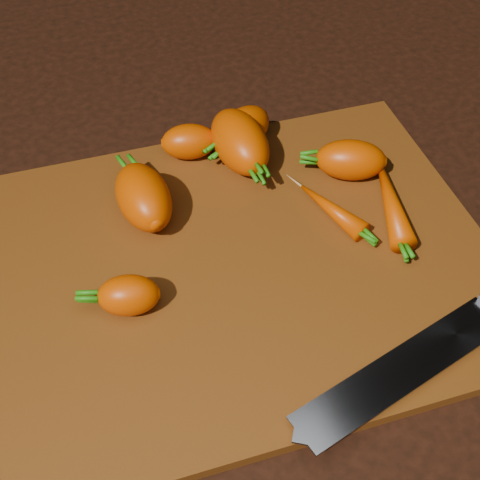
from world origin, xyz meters
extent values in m
cube|color=black|center=(0.00, 0.00, -0.01)|extent=(2.00, 2.00, 0.01)
cube|color=brown|center=(0.00, 0.00, 0.01)|extent=(0.50, 0.40, 0.01)
ellipsoid|color=#C63F00|center=(-0.12, -0.03, 0.03)|extent=(0.06, 0.05, 0.04)
ellipsoid|color=#C63F00|center=(0.04, 0.14, 0.04)|extent=(0.07, 0.11, 0.06)
ellipsoid|color=#C63F00|center=(-0.08, 0.09, 0.04)|extent=(0.06, 0.10, 0.05)
ellipsoid|color=#C63F00|center=(0.05, 0.17, 0.04)|extent=(0.09, 0.08, 0.05)
ellipsoid|color=#C63F00|center=(-0.01, 0.17, 0.03)|extent=(0.07, 0.05, 0.04)
ellipsoid|color=#C63F00|center=(0.15, 0.08, 0.03)|extent=(0.09, 0.07, 0.05)
ellipsoid|color=#C63F00|center=(0.17, 0.02, 0.03)|extent=(0.06, 0.13, 0.03)
ellipsoid|color=#C63F00|center=(0.11, 0.03, 0.02)|extent=(0.06, 0.09, 0.02)
cube|color=gray|center=(-0.01, -0.20, 0.02)|extent=(0.22, 0.10, 0.00)
cube|color=gray|center=(0.10, -0.17, 0.02)|extent=(0.02, 0.04, 0.02)
cube|color=black|center=(0.16, -0.15, 0.02)|extent=(0.13, 0.06, 0.02)
cylinder|color=#B2B2B7|center=(0.15, -0.15, 0.03)|extent=(0.01, 0.01, 0.00)
camera|label=1|loc=(-0.13, -0.42, 0.52)|focal=50.00mm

